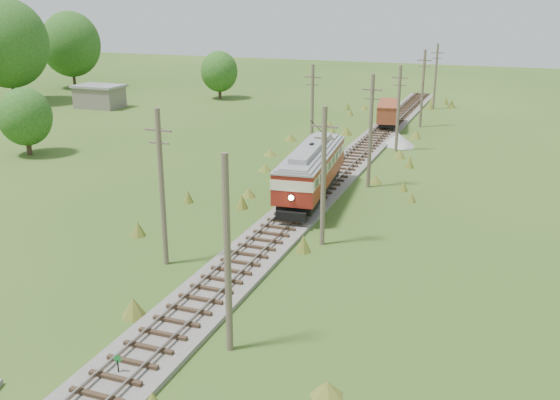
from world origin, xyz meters
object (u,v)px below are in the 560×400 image
at_px(gondola, 389,112).
at_px(gravel_pile, 399,140).
at_px(switch_marker, 118,364).
at_px(streetcar, 311,167).

distance_m(gondola, gravel_pile, 8.98).
height_order(switch_marker, gondola, gondola).
height_order(switch_marker, streetcar, streetcar).
bearing_deg(gravel_pile, gondola, 108.87).
height_order(streetcar, gravel_pile, streetcar).
bearing_deg(switch_marker, gondola, 89.79).
height_order(gondola, gravel_pile, gondola).
bearing_deg(streetcar, gondola, 84.33).
xyz_separation_m(streetcar, gravel_pile, (2.87, 20.57, -2.07)).
relative_size(switch_marker, gondola, 0.14).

